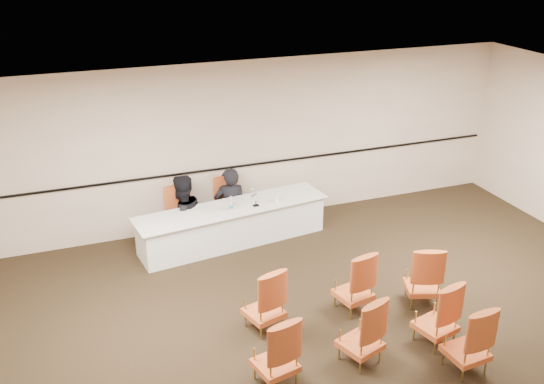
% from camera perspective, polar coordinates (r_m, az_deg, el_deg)
% --- Properties ---
extents(floor, '(10.00, 10.00, 0.00)m').
position_cam_1_polar(floor, '(8.37, 7.56, -13.61)').
color(floor, black).
rests_on(floor, ground).
extents(ceiling, '(10.00, 10.00, 0.00)m').
position_cam_1_polar(ceiling, '(7.01, 8.85, 6.44)').
color(ceiling, silver).
rests_on(ceiling, ground).
extents(wall_back, '(10.00, 0.04, 3.00)m').
position_cam_1_polar(wall_back, '(10.95, -1.74, 4.66)').
color(wall_back, beige).
rests_on(wall_back, ground).
extents(wall_rail, '(9.80, 0.04, 0.03)m').
position_cam_1_polar(wall_rail, '(11.05, -1.64, 2.63)').
color(wall_rail, black).
rests_on(wall_rail, wall_back).
extents(panel_table, '(3.45, 1.21, 0.68)m').
position_cam_1_polar(panel_table, '(10.51, -3.71, -3.09)').
color(panel_table, white).
rests_on(panel_table, ground).
extents(panelist_main, '(0.65, 0.49, 1.63)m').
position_cam_1_polar(panelist_main, '(10.99, -3.92, -1.70)').
color(panelist_main, black).
rests_on(panelist_main, ground).
extents(panelist_main_chair, '(0.56, 0.56, 0.95)m').
position_cam_1_polar(panelist_main_chair, '(10.95, -3.93, -1.17)').
color(panelist_main_chair, '#BF4922').
rests_on(panelist_main_chair, ground).
extents(panelist_second, '(1.01, 0.91, 1.71)m').
position_cam_1_polar(panelist_second, '(10.70, -8.42, -2.75)').
color(panelist_second, black).
rests_on(panelist_second, ground).
extents(panelist_second_chair, '(0.56, 0.56, 0.95)m').
position_cam_1_polar(panelist_second_chair, '(10.65, -8.46, -2.12)').
color(panelist_second_chair, '#BF4922').
rests_on(panelist_second_chair, ground).
extents(papers, '(0.37, 0.34, 0.00)m').
position_cam_1_polar(papers, '(10.47, -1.59, -1.09)').
color(papers, white).
rests_on(papers, panel_table).
extents(microphone, '(0.13, 0.22, 0.29)m').
position_cam_1_polar(microphone, '(10.32, -1.54, -0.60)').
color(microphone, black).
rests_on(microphone, panel_table).
extents(water_bottle, '(0.08, 0.08, 0.25)m').
position_cam_1_polar(water_bottle, '(10.19, -3.88, -1.07)').
color(water_bottle, teal).
rests_on(water_bottle, panel_table).
extents(drinking_glass, '(0.08, 0.08, 0.10)m').
position_cam_1_polar(drinking_glass, '(10.27, -3.60, -1.33)').
color(drinking_glass, silver).
rests_on(drinking_glass, panel_table).
extents(coffee_cup, '(0.11, 0.11, 0.13)m').
position_cam_1_polar(coffee_cup, '(10.50, 0.48, -0.63)').
color(coffee_cup, white).
rests_on(coffee_cup, panel_table).
extents(aud_chair_front_left, '(0.62, 0.62, 0.95)m').
position_cam_1_polar(aud_chair_front_left, '(8.24, -0.78, -9.99)').
color(aud_chair_front_left, '#BF4922').
rests_on(aud_chair_front_left, ground).
extents(aud_chair_front_mid, '(0.59, 0.59, 0.95)m').
position_cam_1_polar(aud_chair_front_mid, '(8.70, 7.71, -8.25)').
color(aud_chair_front_mid, '#BF4922').
rests_on(aud_chair_front_mid, ground).
extents(aud_chair_front_right, '(0.64, 0.64, 0.95)m').
position_cam_1_polar(aud_chair_front_right, '(9.04, 14.05, -7.50)').
color(aud_chair_front_right, '#BF4922').
rests_on(aud_chair_front_right, ground).
extents(aud_chair_back_left, '(0.59, 0.59, 0.95)m').
position_cam_1_polar(aud_chair_back_left, '(7.36, 0.31, -14.61)').
color(aud_chair_back_left, '#BF4922').
rests_on(aud_chair_back_left, ground).
extents(aud_chair_back_mid, '(0.63, 0.63, 0.95)m').
position_cam_1_polar(aud_chair_back_mid, '(7.76, 8.38, -12.67)').
color(aud_chair_back_mid, '#BF4922').
rests_on(aud_chair_back_mid, ground).
extents(aud_chair_back_right, '(0.61, 0.61, 0.95)m').
position_cam_1_polar(aud_chair_back_right, '(8.26, 15.24, -10.83)').
color(aud_chair_back_right, '#BF4922').
rests_on(aud_chair_back_right, ground).
extents(aud_chair_extra, '(0.54, 0.54, 0.95)m').
position_cam_1_polar(aud_chair_extra, '(7.92, 17.93, -12.87)').
color(aud_chair_extra, '#BF4922').
rests_on(aud_chair_extra, ground).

